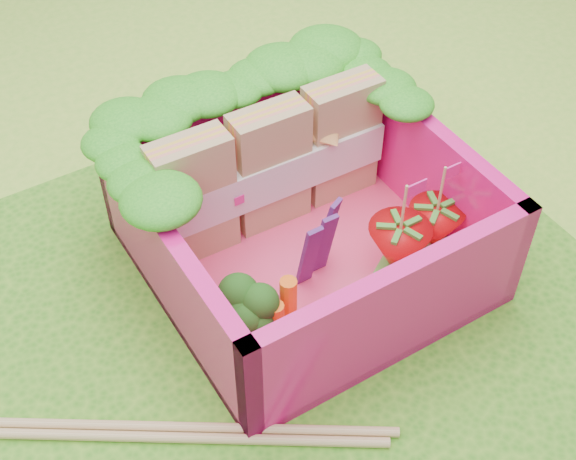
% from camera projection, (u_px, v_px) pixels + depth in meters
% --- Properties ---
extents(ground, '(14.00, 14.00, 0.00)m').
position_uv_depth(ground, '(295.00, 310.00, 3.42)').
color(ground, '#88D23B').
rests_on(ground, ground).
extents(placemat, '(2.60, 2.60, 0.03)m').
position_uv_depth(placemat, '(295.00, 308.00, 3.41)').
color(placemat, '#3F9020').
rests_on(placemat, ground).
extents(bento_floor, '(1.30, 1.30, 0.05)m').
position_uv_depth(bento_floor, '(304.00, 258.00, 3.55)').
color(bento_floor, '#FF4174').
rests_on(bento_floor, placemat).
extents(bento_box, '(1.30, 1.30, 0.55)m').
position_uv_depth(bento_box, '(304.00, 219.00, 3.37)').
color(bento_box, '#F0147F').
rests_on(bento_box, placemat).
extents(lettuce_ruffle, '(1.43, 0.76, 0.11)m').
position_uv_depth(lettuce_ruffle, '(246.00, 96.00, 3.41)').
color(lettuce_ruffle, '#1E8A19').
rests_on(lettuce_ruffle, bento_box).
extents(sandwich_stack, '(1.09, 0.20, 0.60)m').
position_uv_depth(sandwich_stack, '(271.00, 167.00, 3.49)').
color(sandwich_stack, '#A98059').
rests_on(sandwich_stack, bento_floor).
extents(broccoli, '(0.32, 0.32, 0.26)m').
position_uv_depth(broccoli, '(240.00, 312.00, 3.08)').
color(broccoli, '#609347').
rests_on(broccoli, bento_floor).
extents(carrot_sticks, '(0.16, 0.12, 0.26)m').
position_uv_depth(carrot_sticks, '(282.00, 313.00, 3.15)').
color(carrot_sticks, orange).
rests_on(carrot_sticks, bento_floor).
extents(purple_wedges, '(0.21, 0.12, 0.38)m').
position_uv_depth(purple_wedges, '(320.00, 243.00, 3.32)').
color(purple_wedges, '#481B61').
rests_on(purple_wedges, bento_floor).
extents(strawberry_left, '(0.27, 0.27, 0.51)m').
position_uv_depth(strawberry_left, '(398.00, 250.00, 3.36)').
color(strawberry_left, red).
rests_on(strawberry_left, bento_floor).
extents(strawberry_right, '(0.24, 0.24, 0.48)m').
position_uv_depth(strawberry_right, '(434.00, 229.00, 3.46)').
color(strawberry_right, red).
rests_on(strawberry_right, bento_floor).
extents(snap_peas, '(0.66, 0.40, 0.05)m').
position_uv_depth(snap_peas, '(406.00, 250.00, 3.52)').
color(snap_peas, '#55AA35').
rests_on(snap_peas, bento_floor).
extents(chopsticks, '(2.14, 1.39, 0.04)m').
position_uv_depth(chopsticks, '(62.00, 430.00, 2.97)').
color(chopsticks, tan).
rests_on(chopsticks, placemat).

